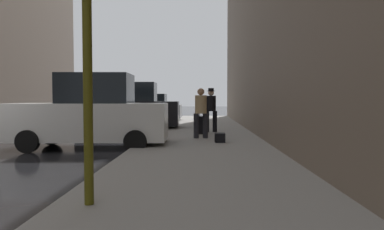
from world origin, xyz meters
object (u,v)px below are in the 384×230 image
(traffic_light, at_px, (87,0))
(rolling_suitcase, at_px, (200,125))
(fire_hydrant, at_px, (155,129))
(pedestrian_with_fedora, at_px, (211,108))
(duffel_bag, at_px, (220,138))
(pedestrian_in_tan_coat, at_px, (201,110))
(parked_black_suv, at_px, (130,109))
(parked_silver_sedan, at_px, (148,109))
(parked_white_van, at_px, (92,114))

(traffic_light, relative_size, rolling_suitcase, 3.46)
(fire_hydrant, bearing_deg, pedestrian_with_fedora, 56.90)
(duffel_bag, bearing_deg, rolling_suitcase, 103.19)
(pedestrian_in_tan_coat, distance_m, rolling_suitcase, 1.72)
(fire_hydrant, distance_m, traffic_light, 7.82)
(parked_black_suv, height_order, rolling_suitcase, parked_black_suv)
(parked_silver_sedan, distance_m, duffel_bag, 12.45)
(pedestrian_with_fedora, distance_m, pedestrian_in_tan_coat, 2.39)
(traffic_light, distance_m, pedestrian_in_tan_coat, 8.34)
(duffel_bag, bearing_deg, parked_white_van, -173.21)
(parked_black_suv, bearing_deg, rolling_suitcase, -42.59)
(parked_silver_sedan, distance_m, pedestrian_in_tan_coat, 11.17)
(parked_silver_sedan, bearing_deg, pedestrian_in_tan_coat, -72.82)
(fire_hydrant, relative_size, traffic_light, 0.20)
(rolling_suitcase, bearing_deg, duffel_bag, -76.81)
(traffic_light, bearing_deg, duffel_bag, 73.53)
(parked_white_van, xyz_separation_m, duffel_bag, (3.89, 0.46, -0.74))
(parked_black_suv, height_order, traffic_light, traffic_light)
(parked_white_van, xyz_separation_m, parked_black_suv, (0.00, 6.20, 0.00))
(parked_white_van, distance_m, pedestrian_with_fedora, 5.43)
(parked_silver_sedan, bearing_deg, rolling_suitcase, -70.28)
(parked_white_van, relative_size, fire_hydrant, 6.61)
(rolling_suitcase, relative_size, duffel_bag, 2.36)
(fire_hydrant, xyz_separation_m, rolling_suitcase, (1.44, 2.17, -0.01))
(parked_black_suv, xyz_separation_m, parked_silver_sedan, (0.00, 6.08, -0.18))
(fire_hydrant, relative_size, pedestrian_in_tan_coat, 0.41)
(parked_black_suv, height_order, fire_hydrant, parked_black_suv)
(traffic_light, xyz_separation_m, rolling_suitcase, (1.39, 9.65, -2.27))
(fire_hydrant, distance_m, pedestrian_with_fedora, 3.55)
(parked_black_suv, height_order, duffel_bag, parked_black_suv)
(rolling_suitcase, bearing_deg, pedestrian_in_tan_coat, -88.23)
(traffic_light, xyz_separation_m, duffel_bag, (2.04, 6.90, -2.47))
(pedestrian_in_tan_coat, bearing_deg, parked_black_suv, 125.70)
(parked_silver_sedan, bearing_deg, fire_hydrant, -80.87)
(pedestrian_in_tan_coat, bearing_deg, fire_hydrant, -159.33)
(parked_black_suv, xyz_separation_m, traffic_light, (1.85, -12.63, 1.73))
(pedestrian_with_fedora, height_order, duffel_bag, pedestrian_with_fedora)
(traffic_light, bearing_deg, parked_white_van, 106.08)
(traffic_light, bearing_deg, rolling_suitcase, 81.78)
(parked_black_suv, xyz_separation_m, pedestrian_with_fedora, (3.71, -2.23, 0.10))
(traffic_light, xyz_separation_m, pedestrian_with_fedora, (1.85, 10.40, -1.62))
(duffel_bag, bearing_deg, fire_hydrant, 164.31)
(fire_hydrant, height_order, traffic_light, traffic_light)
(parked_silver_sedan, relative_size, fire_hydrant, 5.99)
(parked_white_van, relative_size, duffel_bag, 10.57)
(parked_white_van, distance_m, duffel_bag, 3.99)
(parked_white_van, height_order, parked_black_suv, same)
(duffel_bag, bearing_deg, pedestrian_in_tan_coat, 117.38)
(traffic_light, height_order, duffel_bag, traffic_light)
(rolling_suitcase, bearing_deg, parked_white_van, -135.27)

